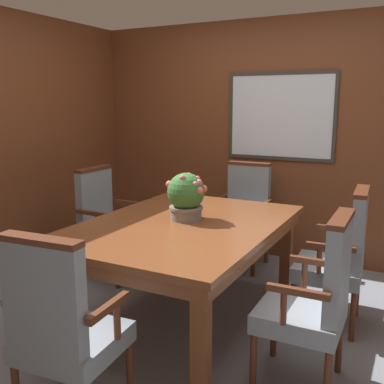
{
  "coord_description": "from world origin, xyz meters",
  "views": [
    {
      "loc": [
        1.51,
        -2.71,
        1.62
      ],
      "look_at": [
        -0.02,
        0.23,
        0.95
      ],
      "focal_mm": 42.0,
      "sensor_mm": 36.0,
      "label": 1
    }
  ],
  "objects": [
    {
      "name": "chair_head_far",
      "position": [
        -0.04,
        1.41,
        0.55
      ],
      "size": [
        0.53,
        0.47,
        1.03
      ],
      "rotation": [
        0.0,
        0.0,
        0.01
      ],
      "color": "#562B19",
      "rests_on": "ground_plane"
    },
    {
      "name": "chair_right_far",
      "position": [
        1.04,
        0.51,
        0.55
      ],
      "size": [
        0.5,
        0.54,
        1.03
      ],
      "rotation": [
        0.0,
        0.0,
        -1.5
      ],
      "color": "#562B19",
      "rests_on": "ground_plane"
    },
    {
      "name": "wall_back",
      "position": [
        0.0,
        1.81,
        1.23
      ],
      "size": [
        7.2,
        0.08,
        2.45
      ],
      "color": "brown",
      "rests_on": "ground_plane"
    },
    {
      "name": "chair_left_far",
      "position": [
        -1.08,
        0.52,
        0.55
      ],
      "size": [
        0.48,
        0.53,
        1.03
      ],
      "rotation": [
        0.0,
        0.0,
        1.56
      ],
      "color": "#562B19",
      "rests_on": "ground_plane"
    },
    {
      "name": "ground_plane",
      "position": [
        0.0,
        0.0,
        0.0
      ],
      "size": [
        14.0,
        14.0,
        0.0
      ],
      "primitive_type": "plane",
      "color": "gray"
    },
    {
      "name": "chair_head_near",
      "position": [
        0.01,
        -1.21,
        0.55
      ],
      "size": [
        0.55,
        0.5,
        1.03
      ],
      "rotation": [
        0.0,
        0.0,
        3.22
      ],
      "color": "#562B19",
      "rests_on": "ground_plane"
    },
    {
      "name": "dining_table",
      "position": [
        -0.02,
        0.08,
        0.67
      ],
      "size": [
        1.33,
        1.86,
        0.75
      ],
      "color": "brown",
      "rests_on": "ground_plane"
    },
    {
      "name": "potted_plant",
      "position": [
        -0.03,
        0.17,
        0.94
      ],
      "size": [
        0.3,
        0.3,
        0.35
      ],
      "color": "gray",
      "rests_on": "dining_table"
    },
    {
      "name": "chair_right_near",
      "position": [
        1.04,
        -0.31,
        0.55
      ],
      "size": [
        0.48,
        0.53,
        1.03
      ],
      "rotation": [
        0.0,
        0.0,
        -1.55
      ],
      "color": "#562B19",
      "rests_on": "ground_plane"
    }
  ]
}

